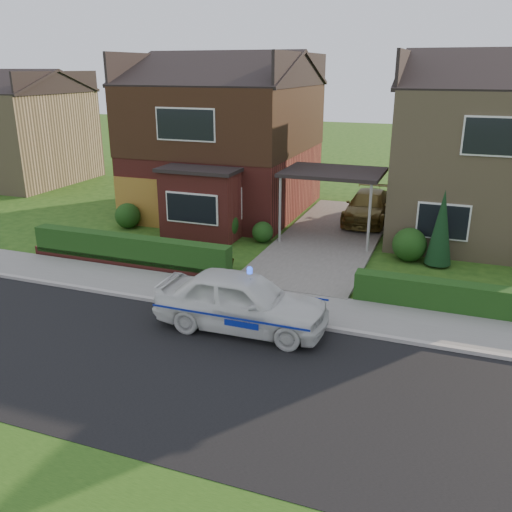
% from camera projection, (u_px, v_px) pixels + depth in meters
% --- Properties ---
extents(ground, '(120.00, 120.00, 0.00)m').
position_uv_depth(ground, '(218.00, 376.00, 12.09)').
color(ground, '#1E4512').
rests_on(ground, ground).
extents(road, '(60.00, 6.00, 0.02)m').
position_uv_depth(road, '(218.00, 376.00, 12.09)').
color(road, black).
rests_on(road, ground).
extents(kerb, '(60.00, 0.16, 0.12)m').
position_uv_depth(kerb, '(264.00, 318.00, 14.77)').
color(kerb, '#9E9993').
rests_on(kerb, ground).
extents(sidewalk, '(60.00, 2.00, 0.10)m').
position_uv_depth(sidewalk, '(276.00, 304.00, 15.70)').
color(sidewalk, slate).
rests_on(sidewalk, ground).
extents(driveway, '(3.80, 12.00, 0.12)m').
position_uv_depth(driveway, '(330.00, 237.00, 21.81)').
color(driveway, '#666059').
rests_on(driveway, ground).
extents(house_left, '(7.50, 9.53, 7.25)m').
position_uv_depth(house_left, '(226.00, 130.00, 25.05)').
color(house_left, maroon).
rests_on(house_left, ground).
extents(house_right, '(7.50, 8.06, 7.25)m').
position_uv_depth(house_right, '(496.00, 144.00, 21.35)').
color(house_right, '#95805B').
rests_on(house_right, ground).
extents(carport_link, '(3.80, 3.00, 2.77)m').
position_uv_depth(carport_link, '(333.00, 174.00, 20.91)').
color(carport_link, black).
rests_on(carport_link, ground).
extents(garage_door, '(2.20, 0.10, 2.10)m').
position_uv_depth(garage_door, '(138.00, 202.00, 23.28)').
color(garage_door, olive).
rests_on(garage_door, ground).
extents(dwarf_wall, '(7.70, 0.25, 0.36)m').
position_uv_depth(dwarf_wall, '(128.00, 262.00, 18.64)').
color(dwarf_wall, maroon).
rests_on(dwarf_wall, ground).
extents(hedge_left, '(7.50, 0.55, 0.90)m').
position_uv_depth(hedge_left, '(130.00, 266.00, 18.83)').
color(hedge_left, '#1A3811').
rests_on(hedge_left, ground).
extents(hedge_right, '(7.50, 0.55, 0.80)m').
position_uv_depth(hedge_right, '(490.00, 318.00, 14.91)').
color(hedge_right, '#1A3811').
rests_on(hedge_right, ground).
extents(shrub_left_far, '(1.08, 1.08, 1.08)m').
position_uv_depth(shrub_left_far, '(128.00, 216.00, 23.13)').
color(shrub_left_far, '#1A3811').
rests_on(shrub_left_far, ground).
extents(shrub_left_mid, '(1.32, 1.32, 1.32)m').
position_uv_depth(shrub_left_mid, '(222.00, 224.00, 21.42)').
color(shrub_left_mid, '#1A3811').
rests_on(shrub_left_mid, ground).
extents(shrub_left_near, '(0.84, 0.84, 0.84)m').
position_uv_depth(shrub_left_near, '(263.00, 232.00, 21.24)').
color(shrub_left_near, '#1A3811').
rests_on(shrub_left_near, ground).
extents(shrub_right_near, '(1.20, 1.20, 1.20)m').
position_uv_depth(shrub_right_near, '(409.00, 245.00, 19.16)').
color(shrub_right_near, '#1A3811').
rests_on(shrub_right_near, ground).
extents(conifer_a, '(0.90, 0.90, 2.60)m').
position_uv_depth(conifer_a, '(441.00, 230.00, 18.42)').
color(conifer_a, black).
rests_on(conifer_a, ground).
extents(neighbour_left, '(6.50, 7.00, 5.20)m').
position_uv_depth(neighbour_left, '(20.00, 138.00, 31.99)').
color(neighbour_left, '#95805B').
rests_on(neighbour_left, ground).
extents(police_car, '(4.19, 4.59, 1.72)m').
position_uv_depth(police_car, '(242.00, 301.00, 14.09)').
color(police_car, silver).
rests_on(police_car, ground).
extents(driveway_car, '(1.85, 4.43, 1.28)m').
position_uv_depth(driveway_car, '(368.00, 206.00, 23.76)').
color(driveway_car, brown).
rests_on(driveway_car, driveway).
extents(potted_plant_a, '(0.40, 0.28, 0.76)m').
position_uv_depth(potted_plant_a, '(191.00, 258.00, 18.51)').
color(potted_plant_a, gray).
rests_on(potted_plant_a, ground).
extents(potted_plant_b, '(0.60, 0.58, 0.85)m').
position_uv_depth(potted_plant_b, '(217.00, 233.00, 21.12)').
color(potted_plant_b, gray).
rests_on(potted_plant_b, ground).
extents(potted_plant_c, '(0.49, 0.49, 0.83)m').
position_uv_depth(potted_plant_c, '(227.00, 258.00, 18.40)').
color(potted_plant_c, gray).
rests_on(potted_plant_c, ground).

